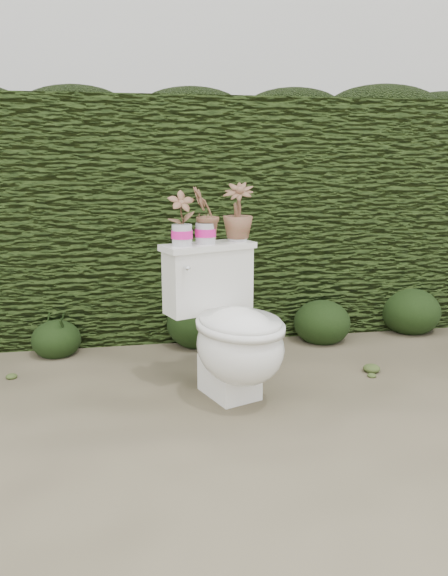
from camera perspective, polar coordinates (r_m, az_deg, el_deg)
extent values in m
plane|color=#7F7457|center=(2.82, -0.14, -12.53)|extent=(60.00, 60.00, 0.00)
cube|color=#334818|center=(4.15, -4.00, 7.27)|extent=(8.00, 1.00, 1.60)
cube|color=silver|center=(8.60, -3.28, 18.27)|extent=(8.00, 3.50, 4.00)
cube|color=white|center=(2.98, 0.54, -8.98)|extent=(0.31, 0.36, 0.20)
ellipsoid|color=white|center=(2.83, 1.60, -5.87)|extent=(0.56, 0.62, 0.39)
cube|color=white|center=(3.02, -1.60, 0.78)|extent=(0.50, 0.32, 0.34)
cube|color=white|center=(2.98, -1.63, 4.25)|extent=(0.53, 0.35, 0.03)
cylinder|color=silver|center=(2.83, -3.96, 2.10)|extent=(0.04, 0.06, 0.02)
sphere|color=silver|center=(2.80, -3.68, 2.00)|extent=(0.03, 0.03, 0.03)
imported|color=#31661F|center=(2.89, -4.32, 6.93)|extent=(0.15, 0.11, 0.27)
imported|color=#31661F|center=(2.96, -1.91, 7.25)|extent=(0.20, 0.19, 0.28)
imported|color=#31661F|center=(3.06, 1.41, 7.58)|extent=(0.21, 0.21, 0.30)
ellipsoid|color=#1D3011|center=(3.71, -16.70, -4.62)|extent=(0.31, 0.31, 0.25)
ellipsoid|color=#1D3011|center=(3.74, -2.55, -3.14)|extent=(0.43, 0.43, 0.35)
ellipsoid|color=#1D3011|center=(3.87, 9.94, -3.07)|extent=(0.38, 0.38, 0.31)
ellipsoid|color=#1D3011|center=(4.24, 18.42, -1.90)|extent=(0.42, 0.42, 0.34)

